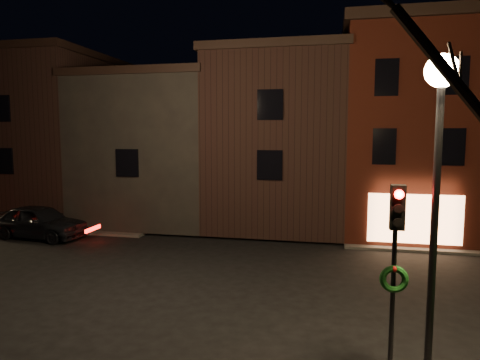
% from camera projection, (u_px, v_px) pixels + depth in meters
% --- Properties ---
extents(ground, '(120.00, 120.00, 0.00)m').
position_uv_depth(ground, '(207.00, 278.00, 15.45)').
color(ground, black).
rests_on(ground, ground).
extents(sidewalk_far_left, '(30.00, 30.00, 0.12)m').
position_uv_depth(sidewalk_far_left, '(58.00, 190.00, 39.01)').
color(sidewalk_far_left, '#2D2B28').
rests_on(sidewalk_far_left, ground).
extents(corner_building, '(6.50, 8.50, 10.50)m').
position_uv_depth(corner_building, '(403.00, 130.00, 22.44)').
color(corner_building, '#43140B').
rests_on(corner_building, ground).
extents(row_building_a, '(7.30, 10.30, 9.40)m').
position_uv_depth(row_building_a, '(282.00, 140.00, 24.84)').
color(row_building_a, black).
rests_on(row_building_a, ground).
extents(row_building_b, '(7.80, 10.30, 8.40)m').
position_uv_depth(row_building_b, '(165.00, 148.00, 26.38)').
color(row_building_b, black).
rests_on(row_building_b, ground).
extents(row_building_c, '(7.30, 10.30, 9.90)m').
position_uv_depth(row_building_c, '(60.00, 135.00, 27.79)').
color(row_building_c, black).
rests_on(row_building_c, ground).
extents(street_lamp_near, '(0.60, 0.60, 6.48)m').
position_uv_depth(street_lamp_near, '(439.00, 133.00, 7.78)').
color(street_lamp_near, black).
rests_on(street_lamp_near, sidewalk_near_right).
extents(traffic_signal, '(0.58, 0.38, 4.05)m').
position_uv_depth(traffic_signal, '(395.00, 251.00, 8.64)').
color(traffic_signal, black).
rests_on(traffic_signal, sidewalk_near_right).
extents(parked_car_a, '(5.10, 2.55, 1.67)m').
position_uv_depth(parked_car_a, '(40.00, 222.00, 21.26)').
color(parked_car_a, black).
rests_on(parked_car_a, ground).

